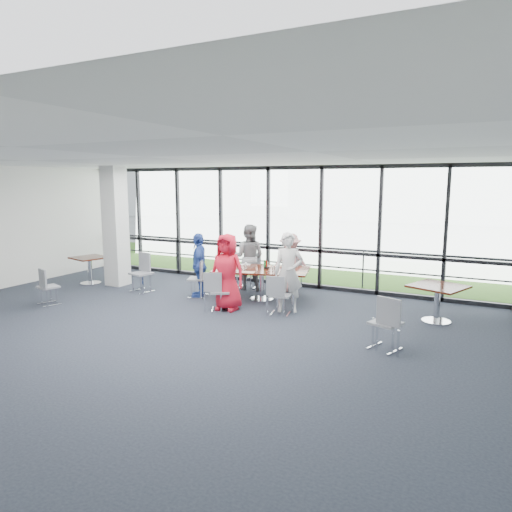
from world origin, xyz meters
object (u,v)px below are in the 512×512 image
at_px(side_table_left, 89,261).
at_px(chair_main_end, 198,279).
at_px(diner_near_left, 227,272).
at_px(diner_end, 199,265).
at_px(chair_main_fl, 249,271).
at_px(chair_spare_la, 48,287).
at_px(chair_main_nr, 280,295).
at_px(chair_main_nl, 220,292).
at_px(chair_spare_r, 386,323).
at_px(chair_spare_lb, 141,273).
at_px(chair_main_fr, 289,275).
at_px(diner_far_left, 249,257).
at_px(diner_near_right, 288,272).
at_px(main_table, 262,273).
at_px(diner_far_right, 290,263).
at_px(side_table_right, 438,291).
at_px(structural_column, 116,226).

height_order(side_table_left, chair_main_end, chair_main_end).
height_order(diner_near_left, diner_end, diner_near_left).
distance_m(chair_main_fl, chair_spare_la, 4.87).
relative_size(side_table_left, chair_main_nr, 1.21).
relative_size(chair_main_nl, chair_spare_r, 0.91).
bearing_deg(diner_near_left, chair_main_end, 150.12).
height_order(chair_main_nr, chair_main_end, chair_main_end).
bearing_deg(chair_spare_lb, chair_spare_r, -178.75).
bearing_deg(chair_main_nl, chair_spare_r, -40.59).
bearing_deg(chair_main_fr, chair_main_nl, 49.96).
bearing_deg(side_table_left, diner_far_left, 17.77).
distance_m(side_table_left, diner_near_right, 5.95).
height_order(chair_main_nl, chair_main_fl, chair_main_fl).
xyz_separation_m(main_table, chair_main_fr, (0.24, 1.16, -0.23)).
relative_size(main_table, chair_main_nl, 2.90).
bearing_deg(diner_far_right, chair_main_nr, 78.62).
xyz_separation_m(side_table_right, chair_main_fr, (-3.67, 1.20, -0.23)).
bearing_deg(chair_main_nl, diner_near_left, 22.30).
distance_m(diner_far_right, chair_main_end, 2.39).
height_order(structural_column, chair_main_nl, structural_column).
height_order(chair_main_end, chair_spare_la, chair_main_end).
bearing_deg(diner_near_left, chair_main_fl, 103.39).
bearing_deg(chair_main_end, diner_near_left, 40.12).
relative_size(diner_far_left, chair_main_fr, 2.06).
height_order(side_table_left, side_table_right, same).
height_order(diner_far_left, chair_main_nr, diner_far_left).
height_order(main_table, chair_main_nl, chair_main_nl).
xyz_separation_m(main_table, chair_main_fl, (-0.86, 1.01, -0.21)).
distance_m(diner_far_right, diner_end, 2.33).
bearing_deg(diner_far_right, side_table_right, 134.69).
distance_m(diner_near_right, diner_far_left, 2.26).
relative_size(diner_far_left, chair_main_nr, 2.06).
relative_size(chair_main_fr, chair_spare_la, 0.99).
distance_m(main_table, diner_far_left, 1.14).
bearing_deg(chair_main_nl, diner_far_left, 71.78).
height_order(diner_near_right, chair_main_nl, diner_near_right).
distance_m(chair_main_nl, chair_main_end, 1.35).
distance_m(chair_main_fl, chair_spare_lb, 2.78).
bearing_deg(side_table_right, diner_far_right, 162.75).
height_order(side_table_right, chair_spare_r, chair_spare_r).
height_order(chair_main_nl, chair_main_fr, chair_main_nl).
relative_size(chair_main_nr, chair_spare_lb, 0.86).
bearing_deg(chair_main_fr, diner_near_left, 51.66).
xyz_separation_m(diner_near_right, chair_spare_r, (2.33, -1.40, -0.40)).
bearing_deg(side_table_left, chair_spare_la, -67.71).
bearing_deg(side_table_right, diner_far_left, 169.62).
bearing_deg(chair_spare_la, diner_far_right, 59.03).
bearing_deg(diner_far_left, structural_column, 7.39).
relative_size(chair_main_nl, chair_main_end, 0.92).
height_order(diner_far_right, chair_spare_lb, diner_far_right).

